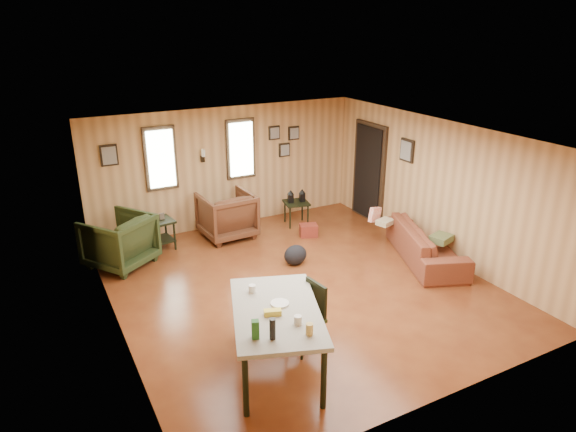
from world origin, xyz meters
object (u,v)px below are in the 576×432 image
(recliner_brown, at_px, (227,213))
(dining_table, at_px, (276,316))
(sofa, at_px, (427,238))
(side_table, at_px, (296,201))
(recliner_green, at_px, (119,239))
(end_table, at_px, (158,229))

(recliner_brown, xyz_separation_m, dining_table, (-1.00, -4.10, 0.28))
(sofa, distance_m, recliner_brown, 3.73)
(recliner_brown, xyz_separation_m, side_table, (1.48, -0.07, 0.03))
(dining_table, bearing_deg, recliner_brown, 95.88)
(recliner_green, bearing_deg, end_table, 170.42)
(recliner_brown, relative_size, end_table, 1.41)
(recliner_green, xyz_separation_m, side_table, (3.55, 0.24, 0.02))
(recliner_green, relative_size, end_table, 1.43)
(end_table, bearing_deg, dining_table, -85.52)
(recliner_green, distance_m, side_table, 3.56)
(end_table, relative_size, side_table, 0.92)
(dining_table, bearing_deg, side_table, 77.93)
(sofa, bearing_deg, dining_table, 134.28)
(side_table, xyz_separation_m, dining_table, (-2.48, -4.03, 0.25))
(recliner_green, xyz_separation_m, end_table, (0.74, 0.35, -0.11))
(recliner_green, height_order, side_table, recliner_green)
(sofa, xyz_separation_m, side_table, (-1.21, 2.51, 0.11))
(dining_table, bearing_deg, recliner_green, 125.34)
(recliner_brown, bearing_deg, sofa, 133.43)
(recliner_green, bearing_deg, recliner_brown, 153.59)
(recliner_brown, bearing_deg, dining_table, 73.44)
(side_table, bearing_deg, recliner_green, -176.12)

